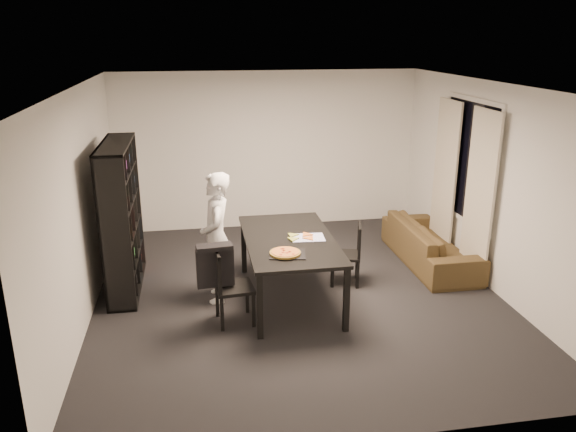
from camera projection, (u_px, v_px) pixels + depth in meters
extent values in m
cube|color=black|center=(298.00, 294.00, 7.15)|extent=(5.00, 5.50, 0.01)
cube|color=white|center=(299.00, 86.00, 6.34)|extent=(5.00, 5.50, 0.01)
cube|color=white|center=(268.00, 151.00, 9.32)|extent=(5.00, 0.01, 2.60)
cube|color=white|center=(367.00, 297.00, 4.17)|extent=(5.00, 0.01, 2.60)
cube|color=white|center=(82.00, 206.00, 6.34)|extent=(0.01, 5.50, 2.60)
cube|color=white|center=(491.00, 187.00, 7.14)|extent=(0.01, 5.50, 2.60)
cube|color=black|center=(469.00, 161.00, 7.64)|extent=(0.02, 1.40, 1.60)
cube|color=white|center=(469.00, 161.00, 7.64)|extent=(0.03, 1.52, 1.72)
cube|color=beige|center=(479.00, 197.00, 7.25)|extent=(0.03, 0.70, 2.25)
cube|color=beige|center=(445.00, 177.00, 8.22)|extent=(0.03, 0.70, 2.25)
cube|color=black|center=(122.00, 218.00, 7.07)|extent=(0.35, 1.50, 1.90)
cube|color=black|center=(289.00, 240.00, 6.80)|extent=(1.06, 1.92, 0.04)
cube|color=black|center=(260.00, 307.00, 6.00)|extent=(0.06, 0.06, 0.76)
cube|color=black|center=(346.00, 300.00, 6.15)|extent=(0.06, 0.06, 0.76)
cube|color=black|center=(244.00, 246.00, 7.70)|extent=(0.06, 0.06, 0.76)
cube|color=black|center=(312.00, 242.00, 7.85)|extent=(0.06, 0.06, 0.76)
cube|color=black|center=(234.00, 288.00, 6.35)|extent=(0.45, 0.45, 0.04)
cube|color=black|center=(217.00, 270.00, 6.22)|extent=(0.08, 0.42, 0.44)
cube|color=black|center=(216.00, 253.00, 6.16)|extent=(0.07, 0.40, 0.05)
cube|color=black|center=(253.00, 310.00, 6.30)|extent=(0.04, 0.04, 0.40)
cube|color=black|center=(247.00, 297.00, 6.62)|extent=(0.04, 0.04, 0.40)
cube|color=black|center=(222.00, 314.00, 6.21)|extent=(0.04, 0.04, 0.40)
cube|color=black|center=(217.00, 300.00, 6.53)|extent=(0.04, 0.04, 0.40)
cube|color=black|center=(345.00, 255.00, 7.36)|extent=(0.47, 0.47, 0.04)
cube|color=black|center=(359.00, 240.00, 7.27)|extent=(0.13, 0.38, 0.41)
cube|color=black|center=(360.00, 226.00, 7.22)|extent=(0.12, 0.36, 0.05)
cube|color=black|center=(333.00, 264.00, 7.59)|extent=(0.04, 0.04, 0.37)
cube|color=black|center=(332.00, 274.00, 7.28)|extent=(0.04, 0.04, 0.37)
cube|color=black|center=(357.00, 265.00, 7.56)|extent=(0.04, 0.04, 0.37)
cube|color=black|center=(357.00, 275.00, 7.25)|extent=(0.04, 0.04, 0.37)
cube|color=black|center=(215.00, 268.00, 6.21)|extent=(0.42, 0.12, 0.44)
cube|color=black|center=(214.00, 247.00, 6.13)|extent=(0.41, 0.21, 0.05)
imported|color=silver|center=(216.00, 238.00, 6.79)|extent=(0.41, 0.60, 1.61)
cube|color=black|center=(288.00, 254.00, 6.29)|extent=(0.45, 0.38, 0.01)
cylinder|color=olive|center=(285.00, 253.00, 6.28)|extent=(0.35, 0.35, 0.02)
cylinder|color=gold|center=(285.00, 252.00, 6.27)|extent=(0.31, 0.31, 0.01)
cube|color=white|center=(308.00, 238.00, 6.80)|extent=(0.42, 0.33, 0.01)
imported|color=#44331B|center=(430.00, 243.00, 8.05)|extent=(0.78, 1.99, 0.58)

